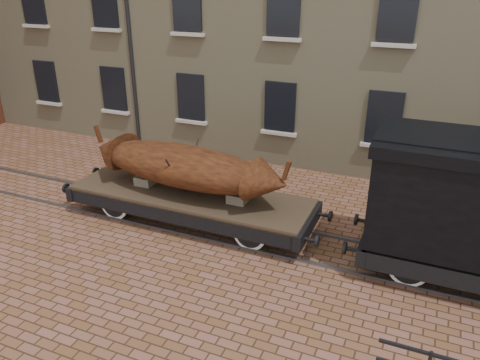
% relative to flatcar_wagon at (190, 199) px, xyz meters
% --- Properties ---
extents(ground, '(90.00, 90.00, 0.00)m').
position_rel_flatcar_wagon_xyz_m(ground, '(3.39, 0.00, -0.72)').
color(ground, brown).
extents(rail_track, '(30.00, 1.52, 0.06)m').
position_rel_flatcar_wagon_xyz_m(rail_track, '(3.39, 0.00, -0.69)').
color(rail_track, '#59595E').
rests_on(rail_track, ground).
extents(flatcar_wagon, '(7.61, 2.07, 1.15)m').
position_rel_flatcar_wagon_xyz_m(flatcar_wagon, '(0.00, 0.00, 0.00)').
color(flatcar_wagon, '#433625').
rests_on(flatcar_wagon, ground).
extents(iron_boat, '(6.14, 2.09, 1.49)m').
position_rel_flatcar_wagon_xyz_m(iron_boat, '(-0.15, 0.00, 0.96)').
color(iron_boat, '#5C2D12').
rests_on(iron_boat, flatcar_wagon).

